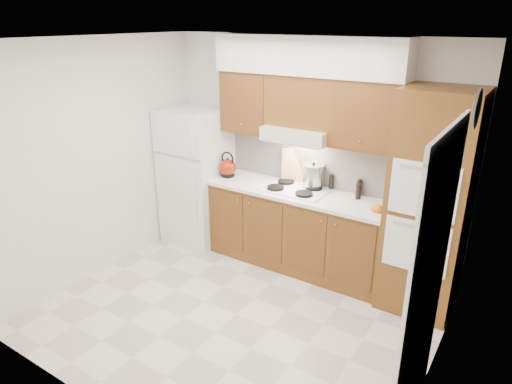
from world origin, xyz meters
TOP-DOWN VIEW (x-y plane):
  - floor at (0.00, 0.00)m, footprint 3.60×3.60m
  - ceiling at (0.00, 0.00)m, footprint 3.60×3.60m
  - wall_back at (0.00, 1.50)m, footprint 3.60×0.02m
  - wall_left at (-1.80, 0.00)m, footprint 0.02×3.00m
  - wall_right at (1.80, 0.00)m, footprint 0.02×3.00m
  - fridge at (-1.41, 1.14)m, footprint 0.75×0.72m
  - base_cabinets at (0.02, 1.20)m, footprint 2.11×0.60m
  - countertop at (0.03, 1.19)m, footprint 2.13×0.62m
  - backsplash at (0.02, 1.49)m, footprint 2.11×0.03m
  - oven_cabinet at (1.44, 1.18)m, footprint 0.70×0.65m
  - upper_cab_left at (-0.71, 1.33)m, footprint 0.63×0.33m
  - upper_cab_right at (0.72, 1.33)m, footprint 0.73×0.33m
  - range_hood at (-0.02, 1.27)m, footprint 0.75×0.45m
  - upper_cab_over_hood at (-0.02, 1.33)m, footprint 0.75×0.33m
  - soffit at (0.03, 1.32)m, footprint 2.13×0.36m
  - cooktop at (-0.02, 1.21)m, footprint 0.74×0.50m
  - doorway at (1.79, -0.35)m, footprint 0.02×0.90m
  - wall_clock at (1.79, 0.55)m, footprint 0.02×0.30m
  - kettle at (-0.93, 1.16)m, footprint 0.24×0.24m
  - cutting_board at (-0.17, 1.45)m, footprint 0.31×0.21m
  - stock_pot at (0.12, 1.37)m, footprint 0.24×0.24m
  - condiment_a at (0.32, 1.44)m, footprint 0.06×0.06m
  - condiment_b at (0.65, 1.43)m, footprint 0.07×0.07m
  - condiment_c at (0.68, 1.33)m, footprint 0.06×0.06m
  - orange_near at (0.98, 1.09)m, footprint 0.10×0.10m
  - orange_far at (0.94, 1.10)m, footprint 0.09×0.09m

SIDE VIEW (x-z plane):
  - floor at x=0.00m, z-range 0.00..0.00m
  - base_cabinets at x=0.02m, z-range 0.00..0.90m
  - fridge at x=-1.41m, z-range 0.00..1.72m
  - countertop at x=0.03m, z-range 0.90..0.94m
  - cooktop at x=-0.02m, z-range 0.94..0.95m
  - orange_far at x=0.94m, z-range 0.94..1.02m
  - orange_near at x=0.98m, z-range 0.94..1.03m
  - condiment_c at x=0.68m, z-range 0.94..1.11m
  - condiment_a at x=0.32m, z-range 0.94..1.12m
  - condiment_b at x=0.65m, z-range 0.94..1.12m
  - doorway at x=1.79m, z-range 0.00..2.10m
  - kettle at x=-0.93m, z-range 0.95..1.16m
  - stock_pot at x=0.12m, z-range 0.97..1.21m
  - oven_cabinet at x=1.44m, z-range 0.00..2.20m
  - cutting_board at x=-0.17m, z-range 0.95..1.33m
  - backsplash at x=0.02m, z-range 0.94..1.50m
  - wall_back at x=0.00m, z-range 0.00..2.60m
  - wall_left at x=-1.80m, z-range 0.00..2.60m
  - wall_right at x=1.80m, z-range 0.00..2.60m
  - range_hood at x=-0.02m, z-range 1.50..1.65m
  - upper_cab_left at x=-0.71m, z-range 1.50..2.20m
  - upper_cab_right at x=0.72m, z-range 1.50..2.20m
  - upper_cab_over_hood at x=-0.02m, z-range 1.65..2.20m
  - wall_clock at x=1.79m, z-range 2.00..2.30m
  - soffit at x=0.03m, z-range 2.20..2.60m
  - ceiling at x=0.00m, z-range 2.60..2.60m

